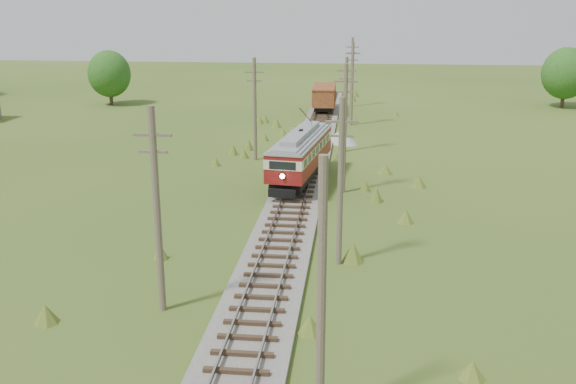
# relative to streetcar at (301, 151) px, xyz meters

# --- Properties ---
(railbed_main) EXTENTS (3.60, 96.00, 0.57)m
(railbed_main) POSITION_rel_streetcar_xyz_m (0.00, 1.07, -2.26)
(railbed_main) COLOR #605B54
(railbed_main) RESTS_ON ground
(streetcar) EXTENTS (4.04, 11.43, 5.17)m
(streetcar) POSITION_rel_streetcar_xyz_m (0.00, 0.00, 0.00)
(streetcar) COLOR black
(streetcar) RESTS_ON ground
(gondola) EXTENTS (2.77, 8.10, 2.67)m
(gondola) POSITION_rel_streetcar_xyz_m (0.00, 31.97, -0.45)
(gondola) COLOR black
(gondola) RESTS_ON ground
(gravel_pile) EXTENTS (3.24, 3.44, 1.18)m
(gravel_pile) POSITION_rel_streetcar_xyz_m (2.58, 14.71, -1.90)
(gravel_pile) COLOR gray
(gravel_pile) RESTS_ON ground
(utility_pole_r_1) EXTENTS (0.30, 0.30, 8.80)m
(utility_pole_r_1) POSITION_rel_streetcar_xyz_m (3.10, -27.93, 1.95)
(utility_pole_r_1) COLOR brown
(utility_pole_r_1) RESTS_ON ground
(utility_pole_r_2) EXTENTS (1.60, 0.30, 8.60)m
(utility_pole_r_2) POSITION_rel_streetcar_xyz_m (3.30, -14.93, 1.97)
(utility_pole_r_2) COLOR brown
(utility_pole_r_2) RESTS_ON ground
(utility_pole_r_3) EXTENTS (1.60, 0.30, 9.00)m
(utility_pole_r_3) POSITION_rel_streetcar_xyz_m (3.20, -1.93, 2.17)
(utility_pole_r_3) COLOR brown
(utility_pole_r_3) RESTS_ON ground
(utility_pole_r_4) EXTENTS (1.60, 0.30, 8.40)m
(utility_pole_r_4) POSITION_rel_streetcar_xyz_m (3.00, 11.07, 1.87)
(utility_pole_r_4) COLOR brown
(utility_pole_r_4) RESTS_ON ground
(utility_pole_r_5) EXTENTS (1.60, 0.30, 8.90)m
(utility_pole_r_5) POSITION_rel_streetcar_xyz_m (3.40, 24.07, 2.12)
(utility_pole_r_5) COLOR brown
(utility_pole_r_5) RESTS_ON ground
(utility_pole_r_6) EXTENTS (1.60, 0.30, 8.70)m
(utility_pole_r_6) POSITION_rel_streetcar_xyz_m (3.20, 37.07, 2.02)
(utility_pole_r_6) COLOR brown
(utility_pole_r_6) RESTS_ON ground
(utility_pole_l_a) EXTENTS (1.60, 0.30, 9.00)m
(utility_pole_l_a) POSITION_rel_streetcar_xyz_m (-4.20, -20.93, 2.17)
(utility_pole_l_a) COLOR brown
(utility_pole_l_a) RESTS_ON ground
(utility_pole_l_b) EXTENTS (1.60, 0.30, 8.60)m
(utility_pole_l_b) POSITION_rel_streetcar_xyz_m (-4.50, 7.07, 1.97)
(utility_pole_l_b) COLOR brown
(utility_pole_l_b) RESTS_ON ground
(tree_mid_a) EXTENTS (5.46, 5.46, 7.03)m
(tree_mid_a) POSITION_rel_streetcar_xyz_m (-28.00, 35.07, 1.57)
(tree_mid_a) COLOR #38281C
(tree_mid_a) RESTS_ON ground
(tree_mid_b) EXTENTS (5.88, 5.88, 7.57)m
(tree_mid_b) POSITION_rel_streetcar_xyz_m (30.00, 39.07, 1.88)
(tree_mid_b) COLOR #38281C
(tree_mid_b) RESTS_ON ground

